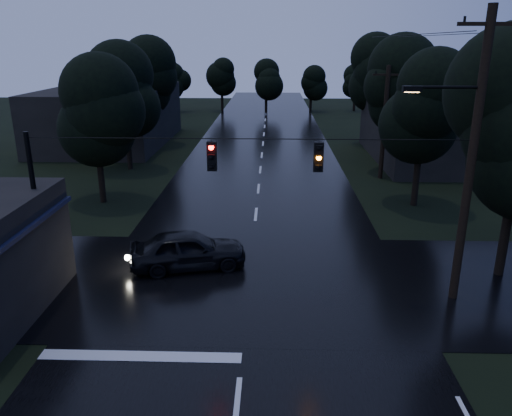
{
  "coord_description": "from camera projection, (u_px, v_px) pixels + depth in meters",
  "views": [
    {
      "loc": [
        0.83,
        -5.51,
        8.84
      ],
      "look_at": [
        0.2,
        13.94,
        2.39
      ],
      "focal_mm": 35.0,
      "sensor_mm": 36.0,
      "label": 1
    }
  ],
  "objects": [
    {
      "name": "main_road",
      "position": [
        260.0,
        170.0,
        36.5
      ],
      "size": [
        12.0,
        120.0,
        0.02
      ],
      "primitive_type": "cube",
      "color": "black",
      "rests_on": "ground"
    },
    {
      "name": "cross_street",
      "position": [
        249.0,
        282.0,
        19.42
      ],
      "size": [
        60.0,
        9.0,
        0.02
      ],
      "primitive_type": "cube",
      "color": "black",
      "rests_on": "ground"
    },
    {
      "name": "building_far_right",
      "position": [
        439.0,
        132.0,
        39.17
      ],
      "size": [
        10.0,
        14.0,
        4.4
      ],
      "primitive_type": "cube",
      "color": "black",
      "rests_on": "ground"
    },
    {
      "name": "building_far_left",
      "position": [
        110.0,
        116.0,
        45.63
      ],
      "size": [
        10.0,
        16.0,
        5.0
      ],
      "primitive_type": "cube",
      "color": "black",
      "rests_on": "ground"
    },
    {
      "name": "utility_pole_main",
      "position": [
        469.0,
        156.0,
        16.59
      ],
      "size": [
        3.5,
        0.3,
        10.0
      ],
      "color": "black",
      "rests_on": "ground"
    },
    {
      "name": "utility_pole_far",
      "position": [
        384.0,
        122.0,
        33.13
      ],
      "size": [
        2.0,
        0.3,
        7.5
      ],
      "color": "black",
      "rests_on": "ground"
    },
    {
      "name": "anchor_pole_left",
      "position": [
        38.0,
        215.0,
        17.76
      ],
      "size": [
        0.18,
        0.18,
        6.0
      ],
      "primitive_type": "cylinder",
      "color": "black",
      "rests_on": "ground"
    },
    {
      "name": "span_signals",
      "position": [
        264.0,
        155.0,
        16.8
      ],
      "size": [
        15.0,
        0.37,
        1.12
      ],
      "color": "black",
      "rests_on": "ground"
    },
    {
      "name": "tree_left_a",
      "position": [
        94.0,
        112.0,
        27.54
      ],
      "size": [
        3.92,
        3.92,
        8.26
      ],
      "color": "black",
      "rests_on": "ground"
    },
    {
      "name": "tree_left_b",
      "position": [
        124.0,
        91.0,
        35.03
      ],
      "size": [
        4.2,
        4.2,
        8.85
      ],
      "color": "black",
      "rests_on": "ground"
    },
    {
      "name": "tree_left_c",
      "position": [
        149.0,
        77.0,
        44.41
      ],
      "size": [
        4.48,
        4.48,
        9.44
      ],
      "color": "black",
      "rests_on": "ground"
    },
    {
      "name": "tree_right_a",
      "position": [
        424.0,
        106.0,
        26.87
      ],
      "size": [
        4.2,
        4.2,
        8.85
      ],
      "color": "black",
      "rests_on": "ground"
    },
    {
      "name": "tree_right_b",
      "position": [
        400.0,
        87.0,
        34.32
      ],
      "size": [
        4.48,
        4.48,
        9.44
      ],
      "color": "black",
      "rests_on": "ground"
    },
    {
      "name": "tree_right_c",
      "position": [
        380.0,
        73.0,
        43.67
      ],
      "size": [
        4.76,
        4.76,
        10.03
      ],
      "color": "black",
      "rests_on": "ground"
    },
    {
      "name": "car",
      "position": [
        188.0,
        249.0,
        20.42
      ],
      "size": [
        5.01,
        2.91,
        1.6
      ],
      "primitive_type": "imported",
      "rotation": [
        0.0,
        0.0,
        1.8
      ],
      "color": "black",
      "rests_on": "ground"
    }
  ]
}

